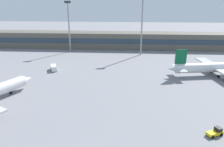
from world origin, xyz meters
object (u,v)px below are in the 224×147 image
at_px(airplane_mid, 221,67).
at_px(baggage_tug_yellow, 216,132).
at_px(floodlight_tower_west, 142,20).
at_px(floodlight_tower_east, 69,23).
at_px(service_van_white, 54,68).

bearing_deg(airplane_mid, baggage_tug_yellow, -111.88).
xyz_separation_m(baggage_tug_yellow, floodlight_tower_west, (-12.12, 70.44, 16.87)).
xyz_separation_m(airplane_mid, floodlight_tower_east, (-66.09, 34.63, 12.07)).
distance_m(baggage_tug_yellow, floodlight_tower_west, 73.44).
distance_m(airplane_mid, floodlight_tower_west, 43.77).
bearing_deg(floodlight_tower_west, airplane_mid, -46.64).
height_order(floodlight_tower_west, floodlight_tower_east, floodlight_tower_west).
relative_size(airplane_mid, floodlight_tower_west, 1.33).
height_order(baggage_tug_yellow, service_van_white, service_van_white).
bearing_deg(service_van_white, floodlight_tower_west, 38.11).
distance_m(baggage_tug_yellow, service_van_white, 64.11).
bearing_deg(floodlight_tower_east, airplane_mid, -27.65).
relative_size(baggage_tug_yellow, service_van_white, 0.70).
bearing_deg(baggage_tug_yellow, floodlight_tower_east, 123.60).
height_order(service_van_white, floodlight_tower_east, floodlight_tower_east).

